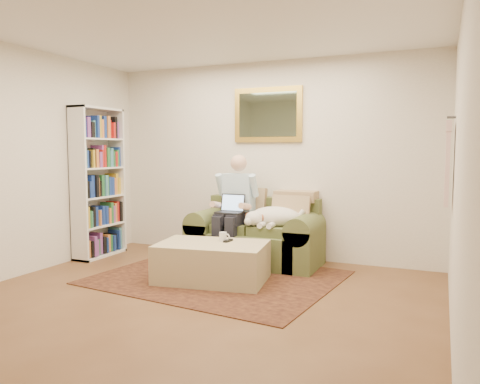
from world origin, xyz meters
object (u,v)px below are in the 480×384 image
Objects in this scene: ottoman at (212,262)px; bookshelf at (98,183)px; sleeping_dog at (276,217)px; sofa at (256,241)px; coffee_mug at (223,237)px; seated_man at (233,210)px; laptop at (231,208)px.

ottoman is 0.58× the size of bookshelf.
ottoman is at bearing -115.95° from sleeping_dog.
bookshelf is at bearing 165.55° from ottoman.
coffee_mug is at bearing -95.16° from sofa.
sofa is at bearing 164.26° from sleeping_dog.
bookshelf reaches higher than coffee_mug.
seated_man is 0.69× the size of bookshelf.
laptop is at bearing 7.31° from bookshelf.
coffee_mug is 2.13m from bookshelf.
seated_man is at bearing -172.87° from sleeping_dog.
sleeping_dog is at bearing 13.64° from laptop.
laptop reaches higher than coffee_mug.
bookshelf reaches higher than sleeping_dog.
sofa reaches higher than ottoman.
bookshelf is (-2.40, -0.37, 0.37)m from sleeping_dog.
sofa is 2.27m from bookshelf.
sofa is 2.43× the size of sleeping_dog.
seated_man reaches higher than sleeping_dog.
bookshelf is (-1.97, 0.51, 0.79)m from ottoman.
laptop is 0.27× the size of ottoman.
sleeping_dog is 0.34× the size of bookshelf.
laptop is (0.00, -0.06, 0.03)m from seated_man.
coffee_mug is at bearing -9.94° from bookshelf.
ottoman is 2.18m from bookshelf.
sofa is 0.50m from seated_man.
sofa reaches higher than sleeping_dog.
sofa is 0.97m from ottoman.
laptop is 0.67m from coffee_mug.
bookshelf is (-1.86, -0.30, 0.31)m from seated_man.
ottoman is at bearing -111.61° from coffee_mug.
seated_man is 4.33× the size of laptop.
ottoman is 0.31m from coffee_mug.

